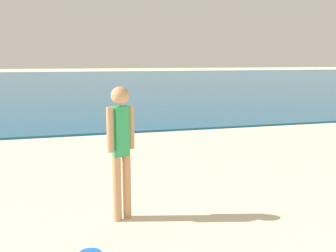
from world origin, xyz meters
TOP-DOWN VIEW (x-y plane):
  - water at (0.00, 42.29)m, footprint 160.00×60.00m
  - person_standing at (-1.33, 6.35)m, footprint 0.37×0.23m

SIDE VIEW (x-z plane):
  - water at x=0.00m, z-range 0.00..0.06m
  - person_standing at x=-1.33m, z-range 0.12..1.82m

